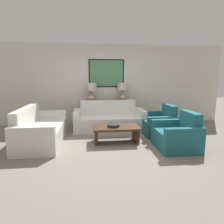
{
  "coord_description": "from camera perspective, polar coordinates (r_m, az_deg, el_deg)",
  "views": [
    {
      "loc": [
        -0.59,
        -4.48,
        1.58
      ],
      "look_at": [
        0.01,
        0.77,
        0.65
      ],
      "focal_mm": 32.0,
      "sensor_mm": 36.0,
      "label": 1
    }
  ],
  "objects": [
    {
      "name": "ground_plane",
      "position": [
        4.78,
        0.89,
        -9.29
      ],
      "size": [
        20.0,
        20.0,
        0.0
      ],
      "primitive_type": "plane",
      "color": "slate"
    },
    {
      "name": "back_wall",
      "position": [
        6.83,
        -1.63,
        7.88
      ],
      "size": [
        8.05,
        0.12,
        2.65
      ],
      "color": "beige",
      "rests_on": "ground_plane"
    },
    {
      "name": "console_table",
      "position": [
        6.66,
        -1.39,
        -0.43
      ],
      "size": [
        1.6,
        0.39,
        0.75
      ],
      "color": "black",
      "rests_on": "ground_plane"
    },
    {
      "name": "table_lamp_left",
      "position": [
        6.54,
        -5.93,
        6.17
      ],
      "size": [
        0.35,
        0.35,
        0.64
      ],
      "color": "tan",
      "rests_on": "console_table"
    },
    {
      "name": "table_lamp_right",
      "position": [
        6.63,
        3.04,
        6.26
      ],
      "size": [
        0.35,
        0.35,
        0.64
      ],
      "color": "tan",
      "rests_on": "console_table"
    },
    {
      "name": "couch_by_back_wall",
      "position": [
        6.03,
        -0.82,
        -2.38
      ],
      "size": [
        2.08,
        0.92,
        0.86
      ],
      "color": "silver",
      "rests_on": "ground_plane"
    },
    {
      "name": "couch_by_side",
      "position": [
        5.19,
        -19.67,
        -5.0
      ],
      "size": [
        0.92,
        2.08,
        0.86
      ],
      "color": "silver",
      "rests_on": "ground_plane"
    },
    {
      "name": "coffee_table",
      "position": [
        4.9,
        1.17,
        -5.34
      ],
      "size": [
        1.11,
        0.65,
        0.39
      ],
      "color": "#3D2616",
      "rests_on": "ground_plane"
    },
    {
      "name": "decorative_bowl",
      "position": [
        4.83,
        0.44,
        -3.89
      ],
      "size": [
        0.29,
        0.29,
        0.06
      ],
      "color": "#232328",
      "rests_on": "coffee_table"
    },
    {
      "name": "armchair_near_back_wall",
      "position": [
        5.75,
        13.32,
        -3.35
      ],
      "size": [
        0.84,
        0.98,
        0.82
      ],
      "color": "#1E5B66",
      "rests_on": "ground_plane"
    },
    {
      "name": "armchair_near_camera",
      "position": [
        4.72,
        18.09,
        -6.51
      ],
      "size": [
        0.84,
        0.98,
        0.82
      ],
      "color": "#1E5B66",
      "rests_on": "ground_plane"
    }
  ]
}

